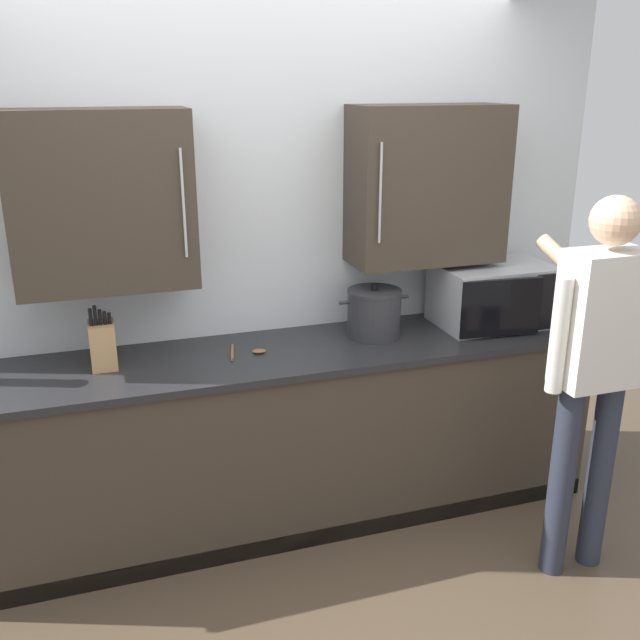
% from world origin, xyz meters
% --- Properties ---
extents(ground_plane, '(9.74, 9.74, 0.00)m').
position_xyz_m(ground_plane, '(0.00, 0.00, 0.00)').
color(ground_plane, '#4C3D2D').
extents(back_wall_tiled, '(3.53, 0.44, 2.82)m').
position_xyz_m(back_wall_tiled, '(-0.00, 1.19, 1.47)').
color(back_wall_tiled, silver).
rests_on(back_wall_tiled, ground_plane).
extents(counter_unit, '(3.12, 0.63, 0.91)m').
position_xyz_m(counter_unit, '(0.00, 0.89, 0.45)').
color(counter_unit, '#3D3328').
rests_on(counter_unit, ground_plane).
extents(microwave_oven, '(0.58, 0.44, 0.31)m').
position_xyz_m(microwave_oven, '(1.10, 0.93, 1.07)').
color(microwave_oven, '#B7BABF').
rests_on(microwave_oven, counter_unit).
extents(wooden_spoon, '(0.18, 0.19, 0.02)m').
position_xyz_m(wooden_spoon, '(-0.19, 0.91, 0.92)').
color(wooden_spoon, brown).
rests_on(wooden_spoon, counter_unit).
extents(stock_pot, '(0.36, 0.27, 0.27)m').
position_xyz_m(stock_pot, '(0.47, 0.95, 1.03)').
color(stock_pot, '#2D2D33').
rests_on(stock_pot, counter_unit).
extents(knife_block, '(0.11, 0.15, 0.29)m').
position_xyz_m(knife_block, '(-0.83, 0.95, 1.02)').
color(knife_block, tan).
rests_on(knife_block, counter_unit).
extents(person_figure, '(0.44, 0.62, 1.71)m').
position_xyz_m(person_figure, '(1.12, 0.12, 1.02)').
color(person_figure, '#282D3D').
rests_on(person_figure, ground_plane).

